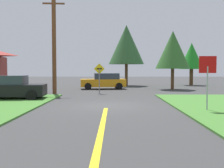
# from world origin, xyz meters

# --- Properties ---
(ground_plane) EXTENTS (120.00, 120.00, 0.00)m
(ground_plane) POSITION_xyz_m (0.00, 0.00, 0.00)
(ground_plane) COLOR #3A3A3A
(lane_stripe_center) EXTENTS (0.20, 14.00, 0.01)m
(lane_stripe_center) POSITION_xyz_m (0.00, -8.00, 0.01)
(lane_stripe_center) COLOR yellow
(lane_stripe_center) RESTS_ON ground
(stop_sign) EXTENTS (0.82, 0.11, 2.67)m
(stop_sign) POSITION_xyz_m (4.93, -2.00, 1.90)
(stop_sign) COLOR #9EA0A8
(stop_sign) RESTS_ON ground
(car_approaching_junction) EXTENTS (4.76, 2.55, 1.62)m
(car_approaching_junction) POSITION_xyz_m (-0.61, 13.04, 0.81)
(car_approaching_junction) COLOR orange
(car_approaching_junction) RESTS_ON ground
(parked_car_near_building) EXTENTS (4.58, 2.38, 1.62)m
(parked_car_near_building) POSITION_xyz_m (-6.54, 3.08, 0.81)
(parked_car_near_building) COLOR black
(parked_car_near_building) RESTS_ON ground
(utility_pole_mid) EXTENTS (1.80, 0.34, 8.09)m
(utility_pole_mid) POSITION_xyz_m (-4.55, 7.65, 4.14)
(utility_pole_mid) COLOR brown
(utility_pole_mid) RESTS_ON ground
(direction_sign) EXTENTS (0.89, 0.20, 2.52)m
(direction_sign) POSITION_xyz_m (-0.80, 7.78, 1.57)
(direction_sign) COLOR slate
(direction_sign) RESTS_ON ground
(oak_tree_left) EXTENTS (2.99, 2.99, 5.35)m
(oak_tree_left) POSITION_xyz_m (10.24, 19.68, 3.67)
(oak_tree_left) COLOR brown
(oak_tree_left) RESTS_ON ground
(pine_tree_center) EXTENTS (4.34, 4.34, 7.44)m
(pine_tree_center) POSITION_xyz_m (1.95, 18.62, 5.04)
(pine_tree_center) COLOR brown
(pine_tree_center) RESTS_ON ground
(oak_tree_right) EXTENTS (3.42, 3.42, 5.86)m
(oak_tree_right) POSITION_xyz_m (6.30, 12.37, 3.96)
(oak_tree_right) COLOR brown
(oak_tree_right) RESTS_ON ground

